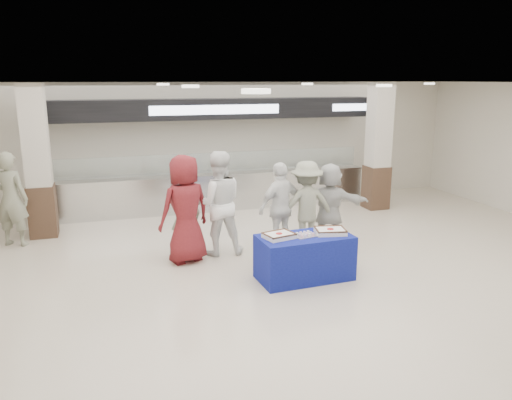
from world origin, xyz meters
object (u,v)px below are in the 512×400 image
object	(u,v)px
cupcake_tray	(305,234)
civilian_white	(329,204)
sheet_cake_left	(279,235)
civilian_maroon	(185,209)
chef_tall	(218,203)
soldier_bg	(11,199)
soldier_b	(306,205)
display_table	(305,257)
soldier_a	(185,215)
sheet_cake_right	(330,231)
chef_short	(281,207)

from	to	relation	value
cupcake_tray	civilian_white	size ratio (longest dim) A/B	0.25
sheet_cake_left	civilian_maroon	xyz separation A→B (m)	(-1.30, 1.39, 0.19)
sheet_cake_left	chef_tall	xyz separation A→B (m)	(-0.63, 1.63, 0.19)
civilian_white	soldier_bg	distance (m)	6.33
sheet_cake_left	civilian_maroon	distance (m)	1.91
soldier_b	chef_tall	bearing A→B (deg)	-3.19
display_table	chef_tall	world-z (taller)	chef_tall
soldier_a	civilian_white	distance (m)	2.86
cupcake_tray	chef_tall	xyz separation A→B (m)	(-1.08, 1.66, 0.21)
sheet_cake_left	soldier_bg	size ratio (longest dim) A/B	0.28
soldier_a	soldier_b	distance (m)	2.34
sheet_cake_right	soldier_a	distance (m)	2.80
civilian_maroon	soldier_a	size ratio (longest dim) A/B	1.28
sheet_cake_left	chef_tall	distance (m)	1.76
chef_short	soldier_bg	distance (m)	5.35
display_table	soldier_bg	xyz separation A→B (m)	(-4.90, 3.36, 0.58)
soldier_b	cupcake_tray	bearing A→B (deg)	70.62
display_table	chef_tall	distance (m)	2.07
civilian_maroon	soldier_a	bearing A→B (deg)	-117.71
civilian_maroon	soldier_bg	world-z (taller)	civilian_maroon
sheet_cake_right	chef_short	distance (m)	1.51
display_table	chef_short	xyz separation A→B (m)	(0.11, 1.45, 0.50)
civilian_white	soldier_b	bearing A→B (deg)	34.11
display_table	soldier_bg	world-z (taller)	soldier_bg
display_table	chef_short	bearing A→B (deg)	82.90
sheet_cake_right	civilian_maroon	world-z (taller)	civilian_maroon
chef_tall	chef_short	distance (m)	1.21
cupcake_tray	chef_short	distance (m)	1.47
sheet_cake_right	soldier_a	bearing A→B (deg)	139.87
chef_tall	chef_short	bearing A→B (deg)	175.72
sheet_cake_right	chef_short	xyz separation A→B (m)	(-0.35, 1.46, 0.07)
cupcake_tray	civilian_white	bearing A→B (deg)	52.71
display_table	soldier_a	size ratio (longest dim) A/B	1.00
soldier_a	soldier_b	size ratio (longest dim) A/B	0.89
soldier_b	civilian_white	bearing A→B (deg)	-166.40
display_table	civilian_maroon	bearing A→B (deg)	138.00
soldier_a	soldier_bg	xyz separation A→B (m)	(-3.21, 1.57, 0.18)
soldier_b	soldier_bg	distance (m)	5.85
display_table	sheet_cake_right	size ratio (longest dim) A/B	2.79
chef_short	civilian_white	distance (m)	1.06
chef_tall	soldier_b	distance (m)	1.72
cupcake_tray	civilian_white	distance (m)	1.93
sheet_cake_left	civilian_white	distance (m)	2.20
chef_short	sheet_cake_left	bearing A→B (deg)	49.17
display_table	sheet_cake_right	bearing A→B (deg)	-4.13
sheet_cake_left	chef_short	xyz separation A→B (m)	(0.55, 1.43, 0.07)
sheet_cake_right	cupcake_tray	world-z (taller)	sheet_cake_right
display_table	cupcake_tray	bearing A→B (deg)	-116.20
cupcake_tray	soldier_b	world-z (taller)	soldier_b
chef_short	civilian_white	size ratio (longest dim) A/B	1.04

